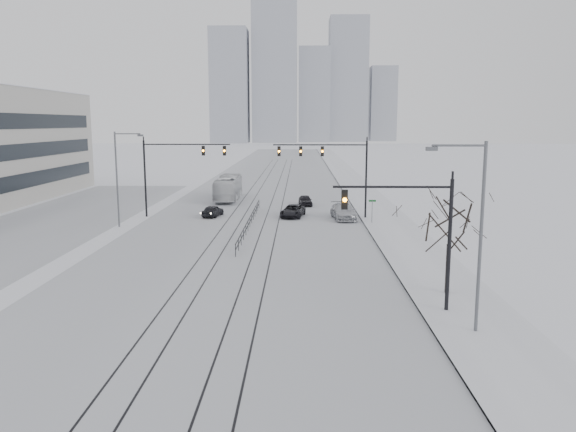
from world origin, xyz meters
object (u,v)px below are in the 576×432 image
object	(u,v)px
bare_tree	(450,218)
sedan_nb_far	(305,201)
box_truck	(228,188)
sedan_nb_front	(293,211)
sedan_sb_outer	(222,197)
sedan_sb_inner	(213,211)
sedan_nb_right	(344,212)
traffic_mast_near	(418,227)

from	to	relation	value
bare_tree	sedan_nb_far	distance (m)	36.40
bare_tree	box_truck	bearing A→B (deg)	113.69
sedan_nb_front	sedan_sb_outer	bearing A→B (deg)	140.66
box_truck	sedan_sb_inner	bearing A→B (deg)	89.49
sedan_sb_inner	sedan_nb_far	distance (m)	12.90
sedan_sb_outer	sedan_nb_front	bearing A→B (deg)	122.07
sedan_sb_outer	sedan_nb_front	world-z (taller)	sedan_sb_outer
sedan_nb_right	sedan_nb_far	bearing A→B (deg)	106.05
sedan_sb_inner	sedan_nb_far	world-z (taller)	sedan_sb_inner
traffic_mast_near	sedan_sb_outer	distance (m)	43.62
sedan_sb_inner	sedan_nb_right	bearing A→B (deg)	-173.89
box_truck	sedan_nb_right	bearing A→B (deg)	132.72
sedan_sb_outer	sedan_nb_right	distance (m)	18.39
traffic_mast_near	sedan_sb_inner	xyz separation A→B (m)	(-15.25, 30.02, -3.94)
sedan_sb_outer	box_truck	size ratio (longest dim) A/B	0.42
bare_tree	sedan_nb_front	xyz separation A→B (m)	(-9.20, 27.00, -3.86)
sedan_sb_outer	sedan_nb_front	distance (m)	13.79
bare_tree	sedan_nb_front	distance (m)	28.78
bare_tree	sedan_nb_right	size ratio (longest dim) A/B	1.14
traffic_mast_near	box_truck	world-z (taller)	traffic_mast_near
sedan_sb_inner	sedan_nb_right	xyz separation A→B (m)	(13.69, -1.25, 0.16)
sedan_nb_front	sedan_sb_inner	bearing A→B (deg)	-169.79
traffic_mast_near	sedan_sb_outer	size ratio (longest dim) A/B	1.52
sedan_nb_front	box_truck	world-z (taller)	box_truck
bare_tree	sedan_sb_outer	xyz separation A→B (m)	(-18.12, 37.51, -3.73)
traffic_mast_near	sedan_sb_outer	world-z (taller)	traffic_mast_near
sedan_nb_right	box_truck	size ratio (longest dim) A/B	0.49
sedan_sb_outer	sedan_nb_right	xyz separation A→B (m)	(14.15, -11.74, 0.02)
sedan_nb_far	sedan_nb_front	bearing A→B (deg)	-105.48
traffic_mast_near	sedan_nb_front	size ratio (longest dim) A/B	1.54
sedan_sb_inner	sedan_nb_far	size ratio (longest dim) A/B	1.01
sedan_nb_far	box_truck	bearing A→B (deg)	147.41
sedan_nb_right	bare_tree	bearing A→B (deg)	-87.02
sedan_nb_right	box_truck	distance (m)	19.99
sedan_sb_outer	sedan_nb_far	bearing A→B (deg)	159.90
bare_tree	sedan_sb_inner	world-z (taller)	bare_tree
traffic_mast_near	box_truck	bearing A→B (deg)	109.43
sedan_nb_right	sedan_nb_far	size ratio (longest dim) A/B	1.50
sedan_sb_outer	sedan_nb_right	bearing A→B (deg)	132.08
sedan_sb_inner	sedan_sb_outer	world-z (taller)	sedan_sb_outer
bare_tree	sedan_nb_right	bearing A→B (deg)	98.75
sedan_sb_outer	box_truck	xyz separation A→B (m)	(0.44, 2.79, 0.77)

